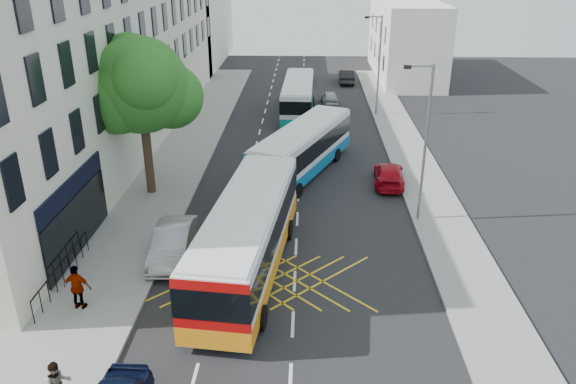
# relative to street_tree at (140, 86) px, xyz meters

# --- Properties ---
(ground) EXTENTS (120.00, 120.00, 0.00)m
(ground) POSITION_rel_street_tree_xyz_m (8.51, -14.97, -6.29)
(ground) COLOR black
(ground) RESTS_ON ground
(pavement_left) EXTENTS (5.00, 70.00, 0.15)m
(pavement_left) POSITION_rel_street_tree_xyz_m (0.01, 0.03, -6.22)
(pavement_left) COLOR gray
(pavement_left) RESTS_ON ground
(pavement_right) EXTENTS (3.00, 70.00, 0.15)m
(pavement_right) POSITION_rel_street_tree_xyz_m (16.01, 0.03, -6.22)
(pavement_right) COLOR gray
(pavement_right) RESTS_ON ground
(terrace_main) EXTENTS (8.30, 45.00, 13.50)m
(terrace_main) POSITION_rel_street_tree_xyz_m (-5.49, 9.52, 0.46)
(terrace_main) COLOR beige
(terrace_main) RESTS_ON ground
(terrace_far) EXTENTS (8.00, 20.00, 10.00)m
(terrace_far) POSITION_rel_street_tree_xyz_m (-5.49, 40.03, -1.29)
(terrace_far) COLOR silver
(terrace_far) RESTS_ON ground
(building_right) EXTENTS (6.00, 18.00, 8.00)m
(building_right) POSITION_rel_street_tree_xyz_m (19.51, 33.03, -2.29)
(building_right) COLOR silver
(building_right) RESTS_ON ground
(street_tree) EXTENTS (6.30, 5.70, 8.80)m
(street_tree) POSITION_rel_street_tree_xyz_m (0.00, 0.00, 0.00)
(street_tree) COLOR #382619
(street_tree) RESTS_ON pavement_left
(lamp_near) EXTENTS (1.45, 0.15, 8.00)m
(lamp_near) POSITION_rel_street_tree_xyz_m (14.71, -2.97, -1.68)
(lamp_near) COLOR slate
(lamp_near) RESTS_ON pavement_right
(lamp_far) EXTENTS (1.45, 0.15, 8.00)m
(lamp_far) POSITION_rel_street_tree_xyz_m (14.71, 17.03, -1.68)
(lamp_far) COLOR slate
(lamp_far) RESTS_ON pavement_right
(railings) EXTENTS (0.08, 5.60, 1.14)m
(railings) POSITION_rel_street_tree_xyz_m (-1.19, -9.67, -5.57)
(railings) COLOR black
(railings) RESTS_ON pavement_left
(bus_near) EXTENTS (3.99, 12.02, 3.32)m
(bus_near) POSITION_rel_street_tree_xyz_m (6.45, -8.20, -4.55)
(bus_near) COLOR silver
(bus_near) RESTS_ON ground
(bus_mid) EXTENTS (6.42, 10.92, 3.03)m
(bus_mid) POSITION_rel_street_tree_xyz_m (8.71, 3.53, -4.70)
(bus_mid) COLOR silver
(bus_mid) RESTS_ON ground
(bus_far) EXTENTS (2.79, 10.52, 2.94)m
(bus_far) POSITION_rel_street_tree_xyz_m (8.19, 17.02, -4.74)
(bus_far) COLOR silver
(bus_far) RESTS_ON ground
(parked_car_silver) EXTENTS (1.77, 4.66, 1.52)m
(parked_car_silver) POSITION_rel_street_tree_xyz_m (2.91, -7.16, -5.53)
(parked_car_silver) COLOR #A1A2A8
(parked_car_silver) RESTS_ON ground
(red_hatchback) EXTENTS (2.12, 4.41, 1.24)m
(red_hatchback) POSITION_rel_street_tree_xyz_m (13.91, 1.97, -5.67)
(red_hatchback) COLOR #A80714
(red_hatchback) RESTS_ON ground
(distant_car_grey) EXTENTS (2.11, 4.56, 1.27)m
(distant_car_grey) POSITION_rel_street_tree_xyz_m (8.44, 29.68, -5.66)
(distant_car_grey) COLOR #383A3F
(distant_car_grey) RESTS_ON ground
(distant_car_silver) EXTENTS (1.60, 3.50, 1.16)m
(distant_car_silver) POSITION_rel_street_tree_xyz_m (11.01, 20.71, -5.71)
(distant_car_silver) COLOR #A5A8AD
(distant_car_silver) RESTS_ON ground
(distant_car_dark) EXTENTS (1.55, 4.33, 1.42)m
(distant_car_dark) POSITION_rel_street_tree_xyz_m (13.04, 29.25, -5.58)
(distant_car_dark) COLOR black
(distant_car_dark) RESTS_ON ground
(pedestrian_far) EXTENTS (1.15, 0.59, 1.89)m
(pedestrian_far) POSITION_rel_street_tree_xyz_m (0.17, -11.40, -5.20)
(pedestrian_far) COLOR gray
(pedestrian_far) RESTS_ON pavement_left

